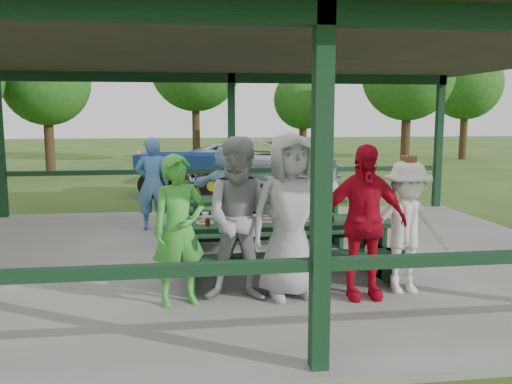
{
  "coord_description": "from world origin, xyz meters",
  "views": [
    {
      "loc": [
        -1.13,
        -8.01,
        2.22
      ],
      "look_at": [
        -0.04,
        -0.3,
        1.11
      ],
      "focal_mm": 38.0,
      "sensor_mm": 36.0,
      "label": 1
    }
  ],
  "objects": [
    {
      "name": "ground",
      "position": [
        0.0,
        0.0,
        0.0
      ],
      "size": [
        90.0,
        90.0,
        0.0
      ],
      "primitive_type": "plane",
      "color": "#294B17",
      "rests_on": "ground"
    },
    {
      "name": "concrete_slab",
      "position": [
        0.0,
        0.0,
        0.05
      ],
      "size": [
        10.0,
        8.0,
        0.1
      ],
      "primitive_type": "cube",
      "color": "slate",
      "rests_on": "ground"
    },
    {
      "name": "pavilion_structure",
      "position": [
        0.0,
        0.0,
        3.17
      ],
      "size": [
        10.6,
        8.6,
        3.24
      ],
      "color": "black",
      "rests_on": "concrete_slab"
    },
    {
      "name": "picnic_table_near",
      "position": [
        0.22,
        -1.2,
        0.58
      ],
      "size": [
        2.82,
        1.39,
        0.75
      ],
      "color": "black",
      "rests_on": "concrete_slab"
    },
    {
      "name": "picnic_table_far",
      "position": [
        0.25,
        0.8,
        0.58
      ],
      "size": [
        2.64,
        1.39,
        0.75
      ],
      "color": "black",
      "rests_on": "concrete_slab"
    },
    {
      "name": "table_setting",
      "position": [
        0.27,
        -1.16,
        0.89
      ],
      "size": [
        2.3,
        0.45,
        0.1
      ],
      "color": "white",
      "rests_on": "picnic_table_near"
    },
    {
      "name": "contestant_green",
      "position": [
        -1.15,
        -2.06,
        0.95
      ],
      "size": [
        0.72,
        0.58,
        1.7
      ],
      "primitive_type": "imported",
      "rotation": [
        0.0,
        0.0,
        0.33
      ],
      "color": "green",
      "rests_on": "concrete_slab"
    },
    {
      "name": "contestant_grey_left",
      "position": [
        -0.43,
        -2.01,
        1.04
      ],
      "size": [
        1.01,
        0.84,
        1.88
      ],
      "primitive_type": "imported",
      "rotation": [
        0.0,
        0.0,
        -0.15
      ],
      "color": "gray",
      "rests_on": "concrete_slab"
    },
    {
      "name": "contestant_grey_mid",
      "position": [
        0.12,
        -1.96,
        1.06
      ],
      "size": [
        1.03,
        0.75,
        1.93
      ],
      "primitive_type": "imported",
      "rotation": [
        0.0,
        0.0,
        0.16
      ],
      "color": "#9B9B9E",
      "rests_on": "concrete_slab"
    },
    {
      "name": "contestant_red",
      "position": [
        0.95,
        -2.12,
        1.0
      ],
      "size": [
        1.06,
        0.45,
        1.8
      ],
      "primitive_type": "imported",
      "rotation": [
        0.0,
        0.0,
        -0.01
      ],
      "color": "#B60A1D",
      "rests_on": "concrete_slab"
    },
    {
      "name": "contestant_white_fedora",
      "position": [
        1.53,
        -2.01,
        0.9
      ],
      "size": [
        1.04,
        0.61,
        1.65
      ],
      "rotation": [
        0.0,
        0.0,
        -0.02
      ],
      "color": "silver",
      "rests_on": "concrete_slab"
    },
    {
      "name": "spectator_lblue",
      "position": [
        -0.28,
        1.77,
        0.9
      ],
      "size": [
        1.56,
        0.94,
        1.6
      ],
      "primitive_type": "imported",
      "rotation": [
        0.0,
        0.0,
        2.8
      ],
      "color": "#82B0C8",
      "rests_on": "concrete_slab"
    },
    {
      "name": "spectator_blue",
      "position": [
        -1.64,
        2.08,
        0.96
      ],
      "size": [
        0.65,
        0.44,
        1.72
      ],
      "primitive_type": "imported",
      "rotation": [
        0.0,
        0.0,
        3.19
      ],
      "color": "teal",
      "rests_on": "concrete_slab"
    },
    {
      "name": "spectator_grey",
      "position": [
        1.45,
        1.64,
        0.96
      ],
      "size": [
        1.04,
        0.95,
        1.73
      ],
      "primitive_type": "imported",
      "rotation": [
        0.0,
        0.0,
        3.57
      ],
      "color": "gray",
      "rests_on": "concrete_slab"
    },
    {
      "name": "pickup_truck",
      "position": [
        1.5,
        9.22,
        0.73
      ],
      "size": [
        5.63,
        3.43,
        1.46
      ],
      "primitive_type": "imported",
      "rotation": [
        0.0,
        0.0,
        1.37
      ],
      "color": "silver",
      "rests_on": "ground"
    },
    {
      "name": "farm_trailer",
      "position": [
        -0.94,
        7.1,
        0.62
      ],
      "size": [
        3.6,
        2.04,
        1.25
      ],
      "rotation": [
        0.0,
        0.0,
        -0.23
      ],
      "color": "navy",
      "rests_on": "ground"
    },
    {
      "name": "tree_far_left",
      "position": [
        -5.97,
        13.27,
        3.42
      ],
      "size": [
        3.24,
        3.24,
        5.06
      ],
      "color": "black",
      "rests_on": "ground"
    },
    {
      "name": "tree_left",
      "position": [
        -0.34,
        17.7,
        4.45
      ],
      "size": [
        4.21,
        4.21,
        6.57
      ],
      "color": "black",
      "rests_on": "ground"
    },
    {
      "name": "tree_mid",
      "position": [
        4.61,
        16.88,
        2.89
      ],
      "size": [
        2.75,
        2.75,
        4.29
      ],
      "color": "black",
      "rests_on": "ground"
    },
    {
      "name": "tree_right",
      "position": [
        7.67,
        12.28,
        3.74
      ],
      "size": [
        3.54,
        3.54,
        5.53
      ],
      "color": "black",
      "rests_on": "ground"
    },
    {
      "name": "tree_far_right",
      "position": [
        12.97,
        17.5,
        3.73
      ],
      "size": [
        3.53,
        3.53,
        5.51
      ],
      "color": "black",
      "rests_on": "ground"
    }
  ]
}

